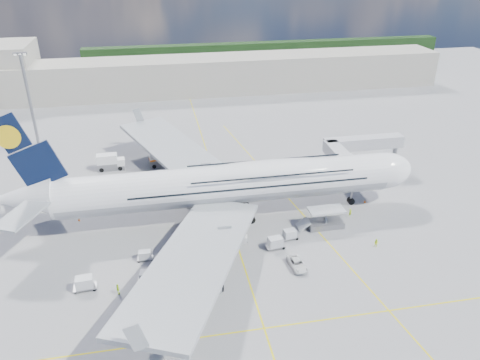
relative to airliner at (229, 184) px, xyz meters
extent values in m
plane|color=gray|center=(-0.26, -10.00, -6.87)|extent=(300.00, 300.00, 0.00)
cube|color=yellow|center=(-0.26, -10.00, -6.86)|extent=(0.25, 220.00, 0.01)
cube|color=yellow|center=(-0.26, -30.00, -6.86)|extent=(120.00, 0.25, 0.01)
cube|color=yellow|center=(13.74, 0.00, -6.86)|extent=(14.16, 99.06, 0.01)
cylinder|color=white|center=(-0.26, 0.00, -0.07)|extent=(62.00, 7.20, 7.20)
cylinder|color=#9EA0A5|center=(-0.26, 0.00, -0.22)|extent=(60.76, 7.13, 7.13)
ellipsoid|color=white|center=(7.74, 0.00, 1.91)|extent=(36.00, 6.84, 3.76)
ellipsoid|color=white|center=(30.74, 0.00, -0.07)|extent=(11.52, 7.20, 7.20)
ellipsoid|color=black|center=(33.98, 0.00, 0.53)|extent=(3.84, 4.16, 1.44)
cone|color=white|center=(-35.76, 0.00, 0.73)|extent=(10.00, 6.84, 6.84)
cube|color=black|center=(-33.76, 0.00, 9.53)|extent=(11.02, 0.46, 14.61)
cylinder|color=yellow|center=(-35.86, 0.00, 12.03)|extent=(4.00, 0.60, 4.00)
cube|color=#999EA3|center=(-8.26, 20.00, -1.27)|extent=(25.49, 39.15, 3.35)
cube|color=#999EA3|center=(-8.26, -20.00, -1.27)|extent=(25.49, 39.15, 3.35)
cylinder|color=#B7BABF|center=(-3.26, 12.50, -3.67)|extent=(5.20, 3.50, 3.50)
cylinder|color=#B7BABF|center=(-7.76, 23.00, -3.67)|extent=(5.20, 3.50, 3.50)
cylinder|color=#B7BABF|center=(-3.26, -12.50, -3.67)|extent=(5.20, 3.50, 3.50)
cylinder|color=#B7BABF|center=(-7.76, -23.00, -3.67)|extent=(5.20, 3.50, 3.50)
cylinder|color=gray|center=(24.74, 0.00, -4.67)|extent=(0.44, 0.44, 3.80)
cylinder|color=black|center=(24.74, 0.00, -6.22)|extent=(1.30, 0.90, 1.30)
cylinder|color=gray|center=(-0.26, 0.00, -4.67)|extent=(0.56, 0.56, 3.80)
cylinder|color=black|center=(-0.26, 3.20, -6.12)|extent=(1.50, 0.90, 1.50)
cube|color=#B7B7BC|center=(24.74, 8.60, 0.23)|extent=(3.00, 10.00, 2.60)
cube|color=#B7B7BC|center=(32.74, 13.60, 0.23)|extent=(18.00, 3.00, 2.60)
cylinder|color=gray|center=(26.74, 11.60, -3.32)|extent=(0.80, 0.80, 7.10)
cylinder|color=black|center=(26.74, 11.60, -6.42)|extent=(0.90, 0.80, 0.90)
cylinder|color=gray|center=(40.74, 13.60, -3.32)|extent=(1.00, 1.00, 7.10)
cube|color=gray|center=(40.74, 13.60, -6.47)|extent=(2.00, 2.00, 0.80)
cylinder|color=#B7B7BC|center=(24.74, 4.80, 0.23)|extent=(3.60, 3.60, 2.80)
cube|color=silver|center=(16.74, -7.10, -3.37)|extent=(6.50, 3.20, 0.35)
cube|color=gray|center=(16.74, -7.10, -6.32)|extent=(6.50, 3.20, 1.10)
cube|color=gray|center=(16.74, -7.10, -4.82)|extent=(0.22, 1.99, 3.00)
cylinder|color=black|center=(14.14, -8.30, -6.52)|extent=(0.70, 0.30, 0.70)
cube|color=silver|center=(12.54, -7.10, -5.87)|extent=(2.16, 2.60, 1.60)
cylinder|color=gray|center=(-40.26, 35.00, 5.63)|extent=(0.70, 0.70, 25.00)
cube|color=gray|center=(-40.26, 35.00, 18.33)|extent=(3.00, 0.40, 0.60)
cube|color=#B2AD9E|center=(-0.26, 85.00, -0.87)|extent=(180.00, 16.00, 12.00)
cube|color=#193814|center=(39.74, 130.00, -2.87)|extent=(160.00, 6.00, 8.00)
cube|color=gray|center=(-15.49, -17.34, -6.49)|extent=(3.48, 2.26, 0.19)
cylinder|color=black|center=(-16.78, -17.99, -6.63)|extent=(0.47, 0.19, 0.47)
cylinder|color=black|center=(-14.20, -16.70, -6.63)|extent=(0.47, 0.19, 0.47)
cube|color=silver|center=(-15.49, -17.34, -5.63)|extent=(2.62, 2.01, 1.62)
cube|color=gray|center=(-15.94, -11.26, -6.56)|extent=(2.65, 1.46, 0.16)
cylinder|color=black|center=(-16.99, -11.78, -6.68)|extent=(0.38, 0.16, 0.38)
cylinder|color=black|center=(-14.90, -10.73, -6.68)|extent=(0.38, 0.16, 0.38)
cube|color=silver|center=(-15.94, -11.26, -5.87)|extent=(1.95, 1.36, 1.31)
cube|color=gray|center=(-5.35, -9.54, -6.56)|extent=(2.94, 2.35, 0.16)
cylinder|color=black|center=(-6.39, -10.06, -6.68)|extent=(0.38, 0.16, 0.38)
cylinder|color=black|center=(-4.31, -9.02, -6.68)|extent=(0.38, 0.16, 0.38)
cube|color=silver|center=(-5.35, -9.54, -5.87)|extent=(2.28, 1.98, 1.30)
cube|color=gray|center=(-24.89, -17.07, -6.47)|extent=(3.52, 2.04, 0.20)
cylinder|color=black|center=(-26.25, -17.75, -6.62)|extent=(0.50, 0.20, 0.50)
cylinder|color=black|center=(-23.52, -16.38, -6.62)|extent=(0.50, 0.20, 0.50)
cube|color=silver|center=(-24.89, -17.07, -5.56)|extent=(2.61, 1.87, 1.70)
cube|color=gray|center=(5.98, -12.06, -6.49)|extent=(3.44, 2.13, 0.19)
cylinder|color=black|center=(4.68, -12.71, -6.63)|extent=(0.48, 0.19, 0.48)
cylinder|color=black|center=(7.27, -11.41, -6.63)|extent=(0.48, 0.19, 0.48)
cube|color=silver|center=(5.98, -12.06, -5.63)|extent=(2.57, 1.92, 1.62)
cube|color=gray|center=(9.19, -9.87, -6.52)|extent=(3.15, 2.00, 0.18)
cylinder|color=black|center=(8.01, -10.46, -6.65)|extent=(0.43, 0.18, 0.43)
cylinder|color=black|center=(10.36, -9.29, -6.65)|extent=(0.43, 0.18, 0.43)
cube|color=silver|center=(9.19, -9.87, -5.74)|extent=(2.36, 1.79, 1.47)
cube|color=white|center=(0.22, -9.33, -6.17)|extent=(3.00, 1.87, 1.29)
cube|color=black|center=(0.22, -9.33, -5.37)|extent=(1.23, 1.38, 0.50)
cylinder|color=black|center=(-0.78, -9.88, -6.55)|extent=(0.64, 0.25, 0.64)
cylinder|color=black|center=(1.22, -8.79, -6.55)|extent=(0.64, 0.25, 0.64)
cube|color=gray|center=(-11.81, 25.47, -6.01)|extent=(5.82, 2.96, 1.71)
cube|color=white|center=(-12.41, 25.47, -4.39)|extent=(4.40, 2.80, 1.88)
cube|color=white|center=(-9.67, 25.47, -5.25)|extent=(1.85, 2.20, 1.37)
cube|color=black|center=(-9.08, 25.47, -5.07)|extent=(0.42, 1.70, 0.77)
cylinder|color=black|center=(-9.93, 24.48, -6.40)|extent=(0.94, 0.30, 0.94)
cylinder|color=black|center=(-13.69, 26.45, -6.40)|extent=(0.94, 0.30, 0.94)
cube|color=orange|center=(-12.41, 25.47, -4.99)|extent=(4.45, 2.85, 0.43)
cube|color=gray|center=(-23.33, 25.54, -5.93)|extent=(6.20, 2.46, 1.89)
cube|color=white|center=(-23.99, 25.54, -4.13)|extent=(4.60, 2.50, 2.07)
cube|color=white|center=(-20.97, 25.54, -5.08)|extent=(1.76, 2.22, 1.51)
cube|color=black|center=(-20.31, 25.54, -4.89)|extent=(0.20, 1.89, 0.85)
cylinder|color=black|center=(-21.25, 24.45, -6.35)|extent=(1.04, 0.33, 1.04)
cylinder|color=black|center=(-25.40, 26.62, -6.35)|extent=(1.04, 0.33, 1.04)
imported|color=silver|center=(8.07, -17.94, -6.19)|extent=(2.61, 5.03, 1.35)
imported|color=#CFFF1A|center=(22.70, -4.57, -6.06)|extent=(0.69, 0.60, 1.61)
imported|color=#DAFD1A|center=(23.05, -15.05, -6.07)|extent=(0.99, 0.96, 1.60)
imported|color=#AFE618|center=(-19.93, -19.12, -5.97)|extent=(0.58, 1.10, 1.80)
imported|color=#A9EC18|center=(18.53, -3.43, -6.02)|extent=(0.95, 0.98, 1.69)
imported|color=#EBF81A|center=(-7.37, -12.47, -6.03)|extent=(1.23, 0.96, 1.68)
cone|color=orange|center=(27.78, -0.12, -6.58)|extent=(0.45, 0.45, 0.57)
cube|color=orange|center=(27.78, -0.12, -6.85)|extent=(0.39, 0.39, 0.03)
cone|color=orange|center=(-5.01, 21.29, -6.60)|extent=(0.42, 0.42, 0.53)
cube|color=orange|center=(-5.01, 21.29, -6.85)|extent=(0.36, 0.36, 0.03)
cone|color=orange|center=(-13.10, 17.52, -6.57)|extent=(0.47, 0.47, 0.59)
cube|color=orange|center=(-13.10, 17.52, -6.85)|extent=(0.40, 0.40, 0.03)
cone|color=orange|center=(-2.00, -13.16, -6.57)|extent=(0.46, 0.46, 0.59)
cube|color=orange|center=(-2.00, -13.16, -6.85)|extent=(0.40, 0.40, 0.03)
cone|color=orange|center=(-12.92, -26.69, -6.57)|extent=(0.47, 0.47, 0.59)
cube|color=orange|center=(-12.92, -26.69, -6.85)|extent=(0.40, 0.40, 0.03)
cone|color=orange|center=(-28.06, 3.48, -6.59)|extent=(0.44, 0.44, 0.56)
cube|color=orange|center=(-28.06, 3.48, -6.85)|extent=(0.38, 0.38, 0.03)
camera|label=1|loc=(-12.41, -76.02, 39.60)|focal=35.00mm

